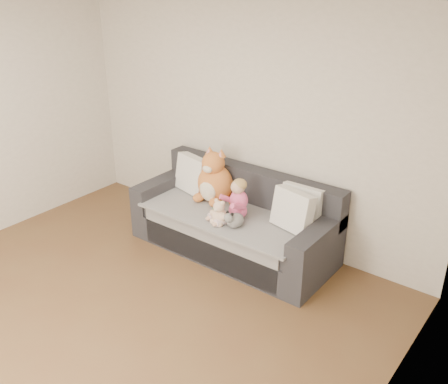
{
  "coord_description": "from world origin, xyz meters",
  "views": [
    {
      "loc": [
        2.98,
        -1.77,
        2.85
      ],
      "look_at": [
        0.18,
        1.87,
        0.75
      ],
      "focal_mm": 40.0,
      "sensor_mm": 36.0,
      "label": 1
    }
  ],
  "objects_px": {
    "plush_cat": "(214,180)",
    "teddy_bear": "(219,214)",
    "toddler": "(236,202)",
    "sippy_cup": "(217,210)",
    "sofa": "(235,223)"
  },
  "relations": [
    {
      "from": "sofa",
      "to": "toddler",
      "type": "xyz_separation_m",
      "value": [
        0.11,
        -0.14,
        0.34
      ]
    },
    {
      "from": "plush_cat",
      "to": "toddler",
      "type": "bearing_deg",
      "value": -28.92
    },
    {
      "from": "toddler",
      "to": "plush_cat",
      "type": "height_order",
      "value": "plush_cat"
    },
    {
      "from": "toddler",
      "to": "teddy_bear",
      "type": "xyz_separation_m",
      "value": [
        -0.06,
        -0.2,
        -0.07
      ]
    },
    {
      "from": "plush_cat",
      "to": "teddy_bear",
      "type": "distance_m",
      "value": 0.58
    },
    {
      "from": "plush_cat",
      "to": "sippy_cup",
      "type": "distance_m",
      "value": 0.42
    },
    {
      "from": "toddler",
      "to": "plush_cat",
      "type": "bearing_deg",
      "value": 178.21
    },
    {
      "from": "sofa",
      "to": "toddler",
      "type": "bearing_deg",
      "value": -51.55
    },
    {
      "from": "toddler",
      "to": "sippy_cup",
      "type": "height_order",
      "value": "toddler"
    },
    {
      "from": "plush_cat",
      "to": "teddy_bear",
      "type": "height_order",
      "value": "plush_cat"
    },
    {
      "from": "teddy_bear",
      "to": "sippy_cup",
      "type": "relative_size",
      "value": 2.4
    },
    {
      "from": "toddler",
      "to": "sippy_cup",
      "type": "xyz_separation_m",
      "value": [
        -0.19,
        -0.07,
        -0.12
      ]
    },
    {
      "from": "toddler",
      "to": "teddy_bear",
      "type": "relative_size",
      "value": 1.63
    },
    {
      "from": "sofa",
      "to": "teddy_bear",
      "type": "height_order",
      "value": "sofa"
    },
    {
      "from": "sofa",
      "to": "plush_cat",
      "type": "height_order",
      "value": "plush_cat"
    }
  ]
}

